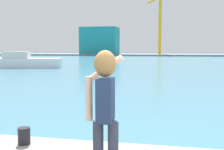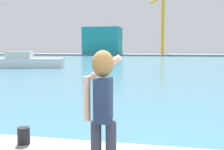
{
  "view_description": "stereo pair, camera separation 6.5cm",
  "coord_description": "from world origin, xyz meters",
  "px_view_note": "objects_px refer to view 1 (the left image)",
  "views": [
    {
      "loc": [
        -0.02,
        -3.05,
        2.41
      ],
      "look_at": [
        -1.27,
        3.08,
        1.82
      ],
      "focal_mm": 45.05,
      "sensor_mm": 36.0,
      "label": 1
    },
    {
      "loc": [
        0.05,
        -3.03,
        2.41
      ],
      "look_at": [
        -1.27,
        3.08,
        1.82
      ],
      "focal_mm": 45.05,
      "sensor_mm": 36.0,
      "label": 2
    }
  ],
  "objects_px": {
    "warehouse_left": "(100,41)",
    "port_crane": "(159,19)",
    "boat_moored": "(24,62)",
    "harbor_bollard": "(24,136)",
    "person_photographer": "(105,103)"
  },
  "relations": [
    {
      "from": "warehouse_left",
      "to": "port_crane",
      "type": "xyz_separation_m",
      "value": [
        18.93,
        3.4,
        7.08
      ]
    },
    {
      "from": "warehouse_left",
      "to": "port_crane",
      "type": "distance_m",
      "value": 20.49
    },
    {
      "from": "boat_moored",
      "to": "warehouse_left",
      "type": "height_order",
      "value": "warehouse_left"
    },
    {
      "from": "harbor_bollard",
      "to": "person_photographer",
      "type": "bearing_deg",
      "value": -32.35
    },
    {
      "from": "person_photographer",
      "to": "warehouse_left",
      "type": "xyz_separation_m",
      "value": [
        -21.8,
        87.15,
        3.14
      ]
    },
    {
      "from": "person_photographer",
      "to": "harbor_bollard",
      "type": "bearing_deg",
      "value": 54.59
    },
    {
      "from": "harbor_bollard",
      "to": "boat_moored",
      "type": "height_order",
      "value": "boat_moored"
    },
    {
      "from": "person_photographer",
      "to": "warehouse_left",
      "type": "relative_size",
      "value": 0.15
    },
    {
      "from": "boat_moored",
      "to": "port_crane",
      "type": "height_order",
      "value": "port_crane"
    },
    {
      "from": "person_photographer",
      "to": "harbor_bollard",
      "type": "height_order",
      "value": "person_photographer"
    },
    {
      "from": "harbor_bollard",
      "to": "port_crane",
      "type": "distance_m",
      "value": 90.1
    },
    {
      "from": "boat_moored",
      "to": "warehouse_left",
      "type": "xyz_separation_m",
      "value": [
        -5.22,
        59.16,
        4.1
      ]
    },
    {
      "from": "boat_moored",
      "to": "person_photographer",
      "type": "bearing_deg",
      "value": -73.56
    },
    {
      "from": "harbor_bollard",
      "to": "port_crane",
      "type": "bearing_deg",
      "value": 90.69
    },
    {
      "from": "boat_moored",
      "to": "warehouse_left",
      "type": "relative_size",
      "value": 0.75
    }
  ]
}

